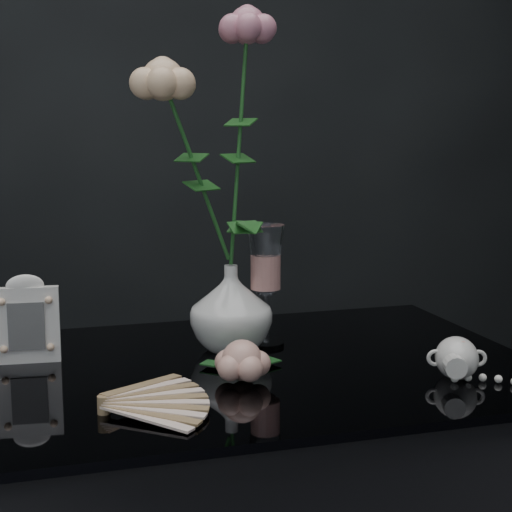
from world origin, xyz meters
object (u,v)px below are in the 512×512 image
object	(u,v)px
vase	(231,308)
pearl_jar	(457,356)
picture_frame	(27,319)
loose_rose	(242,361)
wine_glass	(266,286)

from	to	relation	value
vase	pearl_jar	distance (m)	0.35
vase	pearl_jar	size ratio (longest dim) A/B	0.63
picture_frame	pearl_jar	bearing A→B (deg)	-17.73
vase	picture_frame	distance (m)	0.31
picture_frame	loose_rose	bearing A→B (deg)	-26.80
vase	loose_rose	size ratio (longest dim) A/B	0.79
pearl_jar	wine_glass	bearing A→B (deg)	149.74
wine_glass	picture_frame	distance (m)	0.37
wine_glass	pearl_jar	xyz separation A→B (m)	(0.21, -0.23, -0.07)
picture_frame	pearl_jar	distance (m)	0.63
vase	wine_glass	distance (m)	0.07
vase	picture_frame	xyz separation A→B (m)	(-0.31, 0.02, -0.00)
wine_glass	loose_rose	distance (m)	0.20
vase	pearl_jar	world-z (taller)	vase
wine_glass	loose_rose	size ratio (longest dim) A/B	1.14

